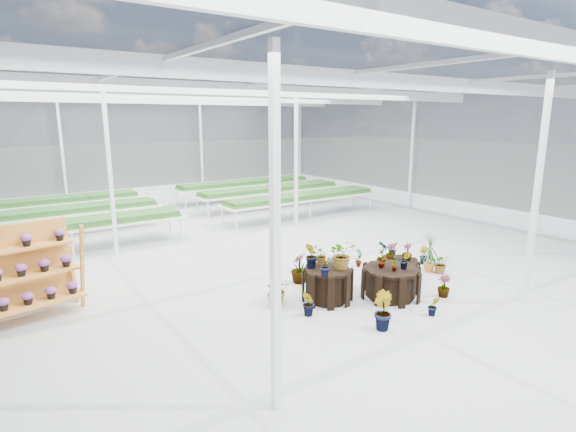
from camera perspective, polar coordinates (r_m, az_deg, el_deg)
ground_plane at (r=10.77m, az=0.32°, el=-7.48°), size 24.00×24.00×0.00m
greenhouse_shell at (r=10.23m, az=0.33°, el=4.47°), size 18.00×24.00×4.50m
steel_frame at (r=10.23m, az=0.33°, el=4.47°), size 18.00×24.00×4.50m
nursery_benches at (r=16.87m, az=-13.76°, el=0.95°), size 16.00×7.00×0.84m
plinth_tall at (r=9.25m, az=5.04°, el=-8.69°), size 1.20×1.20×0.68m
plinth_mid at (r=9.64m, az=12.92°, el=-8.23°), size 1.53×1.53×0.63m
plinth_low at (r=10.81m, az=13.79°, el=-6.56°), size 1.11×1.11×0.43m
shelf_rack at (r=9.62m, az=-29.68°, el=-6.16°), size 1.75×1.12×1.73m
nursery_plants at (r=9.75m, az=8.94°, el=-6.44°), size 4.95×3.24×1.29m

